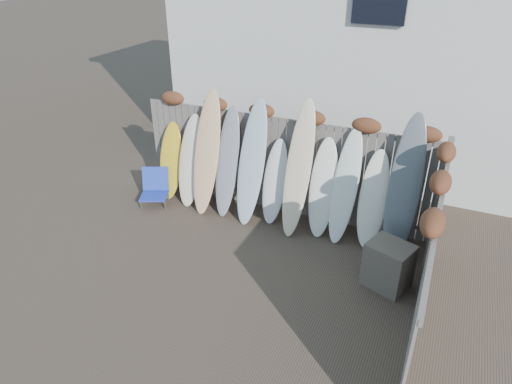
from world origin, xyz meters
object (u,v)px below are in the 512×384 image
at_px(beach_chair, 155,187).
at_px(wooden_crate, 388,265).
at_px(lattice_panel, 432,231).
at_px(surfboard_0, 171,161).

relative_size(beach_chair, wooden_crate, 0.98).
bearing_deg(lattice_panel, beach_chair, 178.10).
distance_m(wooden_crate, surfboard_0, 5.01).
bearing_deg(surfboard_0, wooden_crate, -19.03).
xyz_separation_m(beach_chair, lattice_panel, (5.54, -0.28, 0.55)).
bearing_deg(wooden_crate, beach_chair, 171.23).
relative_size(wooden_crate, surfboard_0, 0.46).
bearing_deg(lattice_panel, wooden_crate, -135.94).
xyz_separation_m(wooden_crate, surfboard_0, (-4.85, 1.21, 0.42)).
distance_m(lattice_panel, surfboard_0, 5.42).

